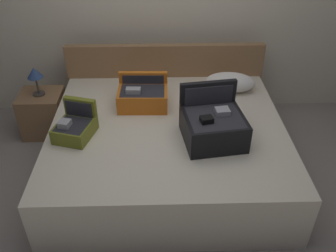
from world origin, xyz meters
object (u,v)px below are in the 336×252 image
at_px(bed, 168,149).
at_px(hard_case_small, 75,127).
at_px(pillow_near_headboard, 230,82).
at_px(nightstand, 44,113).
at_px(hard_case_medium, 143,96).
at_px(table_lamp, 35,75).
at_px(hard_case_large, 213,125).

height_order(bed, hard_case_small, hard_case_small).
bearing_deg(pillow_near_headboard, bed, -136.32).
bearing_deg(pillow_near_headboard, nightstand, 178.30).
xyz_separation_m(hard_case_medium, table_lamp, (-1.10, 0.33, 0.07)).
height_order(hard_case_small, pillow_near_headboard, hard_case_small).
relative_size(bed, table_lamp, 6.86).
relative_size(hard_case_medium, pillow_near_headboard, 0.94).
relative_size(bed, nightstand, 4.40).
bearing_deg(table_lamp, pillow_near_headboard, -1.70).
xyz_separation_m(bed, nightstand, (-1.33, 0.69, -0.02)).
bearing_deg(hard_case_medium, hard_case_small, -138.81).
bearing_deg(hard_case_small, nightstand, 140.20).
bearing_deg(hard_case_large, hard_case_medium, 129.29).
xyz_separation_m(hard_case_medium, pillow_near_headboard, (0.89, 0.28, -0.01)).
distance_m(bed, nightstand, 1.50).
bearing_deg(pillow_near_headboard, hard_case_small, -152.90).
distance_m(hard_case_small, pillow_near_headboard, 1.63).
bearing_deg(hard_case_medium, table_lamp, 164.65).
bearing_deg(bed, hard_case_large, -28.02).
bearing_deg(nightstand, table_lamp, 135.00).
relative_size(hard_case_large, nightstand, 1.15).
height_order(bed, hard_case_medium, hard_case_medium).
relative_size(hard_case_small, nightstand, 0.85).
xyz_separation_m(nightstand, table_lamp, (-0.00, 0.00, 0.47)).
relative_size(pillow_near_headboard, nightstand, 1.07).
bearing_deg(hard_case_large, pillow_near_headboard, 62.89).
bearing_deg(bed, hard_case_medium, 122.72).
height_order(hard_case_medium, nightstand, hard_case_medium).
xyz_separation_m(hard_case_medium, nightstand, (-1.10, 0.33, -0.40)).
height_order(pillow_near_headboard, nightstand, pillow_near_headboard).
relative_size(bed, hard_case_small, 5.18).
relative_size(hard_case_medium, hard_case_small, 1.18).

